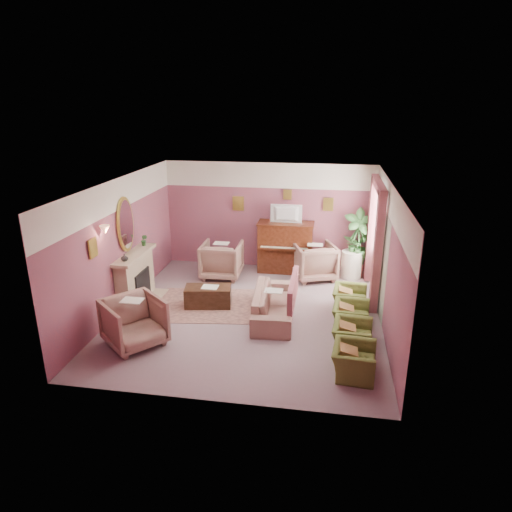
% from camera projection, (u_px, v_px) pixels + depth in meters
% --- Properties ---
extents(floor, '(5.50, 6.00, 0.01)m').
position_uv_depth(floor, '(249.00, 314.00, 9.71)').
color(floor, gray).
rests_on(floor, ground).
extents(ceiling, '(5.50, 6.00, 0.01)m').
position_uv_depth(ceiling, '(248.00, 183.00, 8.80)').
color(ceiling, white).
rests_on(ceiling, wall_back).
extents(wall_back, '(5.50, 0.02, 2.80)m').
position_uv_depth(wall_back, '(268.00, 216.00, 12.05)').
color(wall_back, '#754660').
rests_on(wall_back, floor).
extents(wall_front, '(5.50, 0.02, 2.80)m').
position_uv_depth(wall_front, '(211.00, 318.00, 6.46)').
color(wall_front, '#754660').
rests_on(wall_front, floor).
extents(wall_left, '(0.02, 6.00, 2.80)m').
position_uv_depth(wall_left, '(121.00, 245.00, 9.68)').
color(wall_left, '#754660').
rests_on(wall_left, floor).
extents(wall_right, '(0.02, 6.00, 2.80)m').
position_uv_depth(wall_right, '(388.00, 259.00, 8.84)').
color(wall_right, '#754660').
rests_on(wall_right, floor).
extents(picture_rail_band, '(5.50, 0.01, 0.65)m').
position_uv_depth(picture_rail_band, '(269.00, 175.00, 11.69)').
color(picture_rail_band, white).
rests_on(picture_rail_band, wall_back).
extents(stripe_panel, '(0.01, 3.00, 2.15)m').
position_uv_depth(stripe_panel, '(379.00, 253.00, 10.16)').
color(stripe_panel, '#A1A892').
rests_on(stripe_panel, wall_right).
extents(fireplace_surround, '(0.30, 1.40, 1.10)m').
position_uv_depth(fireplace_surround, '(135.00, 279.00, 10.12)').
color(fireplace_surround, tan).
rests_on(fireplace_surround, floor).
extents(fireplace_inset, '(0.18, 0.72, 0.68)m').
position_uv_depth(fireplace_inset, '(140.00, 286.00, 10.15)').
color(fireplace_inset, black).
rests_on(fireplace_inset, floor).
extents(fire_ember, '(0.06, 0.54, 0.10)m').
position_uv_depth(fire_ember, '(143.00, 293.00, 10.20)').
color(fire_ember, '#FF5600').
rests_on(fire_ember, floor).
extents(mantel_shelf, '(0.40, 1.55, 0.07)m').
position_uv_depth(mantel_shelf, '(134.00, 255.00, 9.93)').
color(mantel_shelf, tan).
rests_on(mantel_shelf, fireplace_surround).
extents(hearth, '(0.55, 1.50, 0.02)m').
position_uv_depth(hearth, '(146.00, 302.00, 10.26)').
color(hearth, tan).
rests_on(hearth, floor).
extents(mirror_frame, '(0.04, 0.72, 1.20)m').
position_uv_depth(mirror_frame, '(125.00, 224.00, 9.73)').
color(mirror_frame, gold).
rests_on(mirror_frame, wall_left).
extents(mirror_glass, '(0.01, 0.60, 1.06)m').
position_uv_depth(mirror_glass, '(127.00, 224.00, 9.72)').
color(mirror_glass, white).
rests_on(mirror_glass, wall_left).
extents(sconce_shade, '(0.20, 0.20, 0.16)m').
position_uv_depth(sconce_shade, '(105.00, 230.00, 8.68)').
color(sconce_shade, '#F59E74').
rests_on(sconce_shade, wall_left).
extents(piano, '(1.40, 0.60, 1.30)m').
position_uv_depth(piano, '(285.00, 248.00, 11.92)').
color(piano, '#4A1E0F').
rests_on(piano, floor).
extents(piano_keyshelf, '(1.30, 0.12, 0.06)m').
position_uv_depth(piano_keyshelf, '(284.00, 249.00, 11.57)').
color(piano_keyshelf, '#4A1E0F').
rests_on(piano_keyshelf, piano).
extents(piano_keys, '(1.20, 0.08, 0.02)m').
position_uv_depth(piano_keys, '(284.00, 248.00, 11.56)').
color(piano_keys, beige).
rests_on(piano_keys, piano).
extents(piano_top, '(1.45, 0.65, 0.04)m').
position_uv_depth(piano_top, '(286.00, 223.00, 11.71)').
color(piano_top, '#4A1E0F').
rests_on(piano_top, piano).
extents(television, '(0.80, 0.12, 0.48)m').
position_uv_depth(television, '(286.00, 213.00, 11.57)').
color(television, black).
rests_on(television, piano).
extents(print_back_left, '(0.30, 0.03, 0.38)m').
position_uv_depth(print_back_left, '(238.00, 203.00, 12.03)').
color(print_back_left, gold).
rests_on(print_back_left, wall_back).
extents(print_back_right, '(0.26, 0.03, 0.34)m').
position_uv_depth(print_back_right, '(328.00, 204.00, 11.65)').
color(print_back_right, gold).
rests_on(print_back_right, wall_back).
extents(print_back_mid, '(0.22, 0.03, 0.26)m').
position_uv_depth(print_back_mid, '(288.00, 195.00, 11.74)').
color(print_back_mid, gold).
rests_on(print_back_mid, wall_back).
extents(print_left_wall, '(0.03, 0.28, 0.36)m').
position_uv_depth(print_left_wall, '(93.00, 248.00, 8.45)').
color(print_left_wall, gold).
rests_on(print_left_wall, wall_left).
extents(window_blind, '(0.03, 1.40, 1.80)m').
position_uv_depth(window_blind, '(379.00, 223.00, 10.19)').
color(window_blind, silver).
rests_on(window_blind, wall_right).
extents(curtain_left, '(0.16, 0.34, 2.60)m').
position_uv_depth(curtain_left, '(377.00, 253.00, 9.48)').
color(curtain_left, '#994953').
rests_on(curtain_left, floor).
extents(curtain_right, '(0.16, 0.34, 2.60)m').
position_uv_depth(curtain_right, '(371.00, 229.00, 11.19)').
color(curtain_right, '#994953').
rests_on(curtain_right, floor).
extents(pelmet, '(0.16, 2.20, 0.16)m').
position_uv_depth(pelmet, '(379.00, 185.00, 9.92)').
color(pelmet, '#994953').
rests_on(pelmet, wall_right).
extents(mantel_plant, '(0.16, 0.16, 0.28)m').
position_uv_depth(mantel_plant, '(144.00, 240.00, 10.38)').
color(mantel_plant, '#32642E').
rests_on(mantel_plant, mantel_shelf).
extents(mantel_vase, '(0.16, 0.16, 0.16)m').
position_uv_depth(mantel_vase, '(124.00, 258.00, 9.42)').
color(mantel_vase, white).
rests_on(mantel_vase, mantel_shelf).
extents(area_rug, '(2.71, 2.10, 0.01)m').
position_uv_depth(area_rug, '(214.00, 305.00, 10.13)').
color(area_rug, '#906257').
rests_on(area_rug, floor).
extents(coffee_table, '(1.07, 0.66, 0.45)m').
position_uv_depth(coffee_table, '(208.00, 296.00, 10.02)').
color(coffee_table, '#341F11').
rests_on(coffee_table, floor).
extents(table_paper, '(0.35, 0.28, 0.01)m').
position_uv_depth(table_paper, '(210.00, 287.00, 9.94)').
color(table_paper, white).
rests_on(table_paper, coffee_table).
extents(sofa, '(0.68, 2.04, 0.82)m').
position_uv_depth(sofa, '(274.00, 298.00, 9.47)').
color(sofa, '#9C7464').
rests_on(sofa, floor).
extents(sofa_throw, '(0.10, 1.55, 0.57)m').
position_uv_depth(sofa_throw, '(293.00, 291.00, 9.35)').
color(sofa_throw, '#994953').
rests_on(sofa_throw, sofa).
extents(floral_armchair_left, '(0.97, 0.97, 1.01)m').
position_uv_depth(floral_armchair_left, '(222.00, 258.00, 11.58)').
color(floral_armchair_left, '#9C7464').
rests_on(floral_armchair_left, floor).
extents(floral_armchair_right, '(0.97, 0.97, 1.01)m').
position_uv_depth(floral_armchair_right, '(314.00, 260.00, 11.48)').
color(floral_armchair_right, '#9C7464').
rests_on(floral_armchair_right, floor).
extents(floral_armchair_front, '(0.97, 0.97, 1.01)m').
position_uv_depth(floral_armchair_front, '(134.00, 320.00, 8.35)').
color(floral_armchair_front, '#9C7464').
rests_on(floral_armchair_front, floor).
extents(olive_chair_a, '(0.56, 0.80, 0.69)m').
position_uv_depth(olive_chair_a, '(354.00, 356.00, 7.48)').
color(olive_chair_a, '#5D6C2B').
rests_on(olive_chair_a, floor).
extents(olive_chair_b, '(0.56, 0.80, 0.69)m').
position_uv_depth(olive_chair_b, '(352.00, 332.00, 8.24)').
color(olive_chair_b, '#5D6C2B').
rests_on(olive_chair_b, floor).
extents(olive_chair_c, '(0.56, 0.80, 0.69)m').
position_uv_depth(olive_chair_c, '(351.00, 312.00, 9.00)').
color(olive_chair_c, '#5D6C2B').
rests_on(olive_chair_c, floor).
extents(olive_chair_d, '(0.56, 0.80, 0.69)m').
position_uv_depth(olive_chair_d, '(350.00, 296.00, 9.77)').
color(olive_chair_d, '#5D6C2B').
rests_on(olive_chair_d, floor).
extents(side_table, '(0.52, 0.52, 0.70)m').
position_uv_depth(side_table, '(351.00, 264.00, 11.59)').
color(side_table, white).
rests_on(side_table, floor).
extents(side_plant_big, '(0.30, 0.30, 0.34)m').
position_uv_depth(side_plant_big, '(353.00, 245.00, 11.42)').
color(side_plant_big, '#32642E').
rests_on(side_plant_big, side_table).
extents(side_plant_small, '(0.16, 0.16, 0.28)m').
position_uv_depth(side_plant_small, '(358.00, 248.00, 11.32)').
color(side_plant_small, '#32642E').
rests_on(side_plant_small, side_table).
extents(palm_pot, '(0.34, 0.34, 0.34)m').
position_uv_depth(palm_pot, '(356.00, 270.00, 11.70)').
color(palm_pot, '#964A41').
rests_on(palm_pot, floor).
extents(palm_plant, '(0.76, 0.76, 1.44)m').
position_uv_depth(palm_plant, '(359.00, 237.00, 11.41)').
color(palm_plant, '#32642E').
rests_on(palm_plant, palm_pot).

